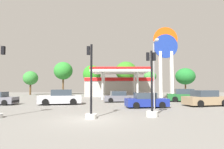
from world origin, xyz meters
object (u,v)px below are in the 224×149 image
Objects in this scene: traffic_signal_0 at (152,96)px; tree_3 at (126,71)px; car_2 at (146,101)px; corner_streetlamp at (154,67)px; car_3 at (119,97)px; tree_4 at (150,77)px; tree_1 at (63,71)px; tree_0 at (31,78)px; tree_2 at (92,74)px; car_1 at (205,99)px; station_pole_sign at (166,53)px; car_0 at (60,98)px; car_5 at (185,96)px; tree_5 at (185,76)px; traffic_signal_2 at (91,96)px.

tree_3 is at bearing 89.77° from traffic_signal_0.
corner_streetlamp is at bearing -68.38° from car_2.
tree_4 reaches higher than car_3.
tree_0 is at bearing -161.16° from tree_1.
traffic_signal_0 is at bearing -75.71° from tree_2.
car_1 is at bearing 44.47° from traffic_signal_0.
corner_streetlamp is (8.49, -25.29, -0.81)m from tree_2.
station_pole_sign is 17.83m from car_0.
tree_4 reaches higher than car_0.
station_pole_sign reaches higher than tree_2.
car_3 is at bearing 112.05° from corner_streetlamp.
traffic_signal_0 is at bearing -43.74° from car_0.
car_1 is 23.32m from tree_4.
tree_0 is (-21.61, 23.90, 3.06)m from car_2.
car_3 is 26.43m from tree_0.
tree_1 reaches higher than car_0.
tree_3 is at bearing -9.32° from tree_1.
tree_1 is 20.15m from tree_4.
car_5 is 18.98m from tree_5.
car_2 is 1.02× the size of car_3.
car_3 is 0.85× the size of traffic_signal_2.
corner_streetlamp is (-4.58, -12.98, -3.40)m from station_pole_sign.
station_pole_sign is 1.73× the size of tree_2.
tree_3 is (2.04, 17.81, 4.63)m from car_3.
corner_streetlamp is (22.15, -25.26, 0.05)m from tree_0.
tree_4 is (5.08, 24.55, 3.41)m from car_2.
station_pole_sign is at bearing -89.84° from tree_4.
tree_3 is at bearing -172.08° from tree_4.
tree_1 is at bearing 114.66° from traffic_signal_0.
station_pole_sign reaches higher than car_5.
tree_1 is at bearing 144.05° from station_pole_sign.
corner_streetlamp is at bearing -48.75° from tree_0.
tree_5 reaches higher than car_0.
traffic_signal_2 is 0.64× the size of tree_1.
traffic_signal_0 is at bearing -65.34° from tree_1.
tree_2 is 13.06m from tree_4.
tree_5 is (13.34, 29.41, 2.69)m from traffic_signal_0.
tree_4 is (5.59, 29.82, 2.66)m from traffic_signal_0.
station_pole_sign is 13.49m from tree_3.
traffic_signal_0 is at bearing -104.99° from corner_streetlamp.
tree_2 is at bearing 136.71° from station_pole_sign.
tree_1 is 1.16× the size of tree_2.
traffic_signal_2 is (-4.10, -0.72, 0.06)m from traffic_signal_0.
car_5 is 0.66× the size of tree_3.
tree_3 is 1.24× the size of tree_5.
station_pole_sign reaches higher than traffic_signal_2.
car_2 is 0.68× the size of corner_streetlamp.
car_0 is at bearing 136.26° from traffic_signal_0.
car_3 is 0.62× the size of tree_2.
station_pole_sign is 18.14m from tree_2.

